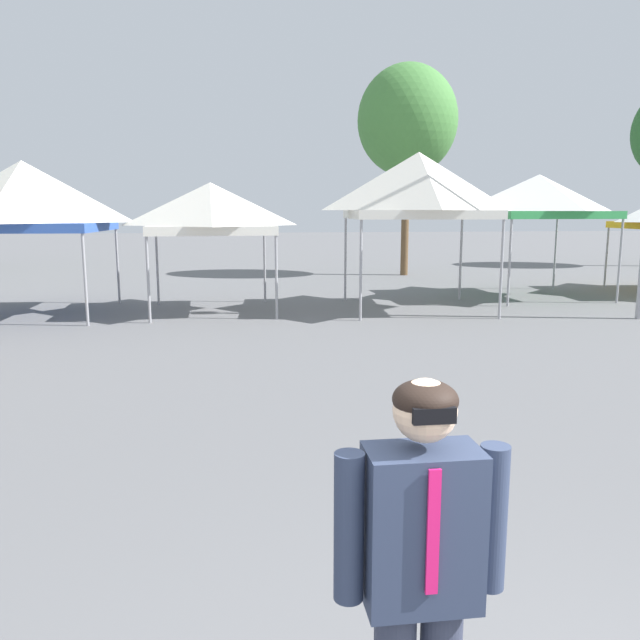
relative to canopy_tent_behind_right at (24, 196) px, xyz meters
name	(u,v)px	position (x,y,z in m)	size (l,w,h in m)	color
canopy_tent_behind_right	(24,196)	(0.00, 0.00, 0.00)	(3.54, 3.54, 3.48)	#9E9EA3
canopy_tent_far_left	(211,208)	(4.13, -0.12, -0.27)	(2.97, 2.97, 3.02)	#9E9EA3
canopy_tent_far_right	(418,186)	(9.02, -0.41, 0.26)	(3.50, 3.50, 3.74)	#9E9EA3
canopy_tent_behind_center	(538,197)	(12.92, 1.28, 0.06)	(3.34, 3.34, 3.35)	#9E9EA3
person_foreground	(420,574)	(5.23, -13.11, -1.66)	(0.65, 0.26, 1.78)	#33384C
tree_behind_tents_left	(407,121)	(11.01, 7.73, 2.88)	(3.60, 3.60, 7.58)	brown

